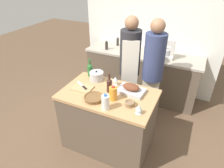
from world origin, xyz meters
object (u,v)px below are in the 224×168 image
Objects in this scene: wicker_basket at (94,98)px; stock_pot at (97,76)px; milk_jug at (105,102)px; wine_glass_left at (115,79)px; condiment_bottle_tall at (154,53)px; condiment_bottle_short at (107,46)px; person_cook_guest at (153,70)px; wine_bottle_dark at (109,85)px; condiment_bottle_extra at (118,42)px; juice_jug at (113,93)px; wine_bottle_green at (90,69)px; wine_glass_right at (139,108)px; roasting_pan at (131,89)px; cutting_board at (82,88)px; person_cook_aproned at (130,66)px; knife_chef at (82,85)px; mixing_bowl at (130,103)px; stand_mixer at (169,51)px.

stock_pot reaches higher than wicker_basket.
milk_jug is (0.41, -0.54, 0.03)m from stock_pot.
wine_glass_left is 0.63× the size of condiment_bottle_tall.
person_cook_guest reaches higher than condiment_bottle_short.
wine_bottle_dark is at bearing -125.41° from person_cook_guest.
milk_jug reaches higher than condiment_bottle_extra.
juice_jug is 0.21m from milk_jug.
wine_bottle_green is 1.06m from condiment_bottle_short.
wine_glass_right is at bearing -2.10° from wicker_basket.
condiment_bottle_short is at bearing 128.55° from roasting_pan.
wine_glass_right is at bearing -52.95° from condiment_bottle_short.
cutting_board is 1.06m from person_cook_guest.
person_cook_guest is at bearing -21.69° from person_cook_aproned.
person_cook_guest reaches higher than wine_bottle_dark.
knife_chef is (-0.38, -0.05, -0.08)m from wine_bottle_dark.
wicker_basket is 1.46× the size of condiment_bottle_short.
juice_jug reaches higher than wine_glass_left.
knife_chef is at bearing 146.66° from wicker_basket.
milk_jug is (-0.14, -0.44, 0.04)m from roasting_pan.
condiment_bottle_tall is 0.92m from condiment_bottle_short.
condiment_bottle_short is at bearing 144.01° from person_cook_guest.
cutting_board is 1.43× the size of juice_jug.
cutting_board is 2.25× the size of mixing_bowl.
stock_pot is at bearing -115.61° from condiment_bottle_tall.
cutting_board is (-0.61, -0.19, -0.04)m from roasting_pan.
cutting_board is 1.14× the size of knife_chef.
knife_chef is (-0.38, -0.24, -0.07)m from wine_glass_left.
person_cook_aproned is at bearing 95.78° from milk_jug.
wine_bottle_green reaches higher than wine_bottle_dark.
cutting_board is at bearing -119.73° from stand_mixer.
wine_glass_left reaches higher than wicker_basket.
cutting_board is 0.48m from juice_jug.
roasting_pan is 0.21× the size of person_cook_guest.
stand_mixer reaches higher than cutting_board.
wine_bottle_dark is 1.68m from condiment_bottle_extra.
condiment_bottle_short reaches higher than condiment_bottle_extra.
person_cook_aproned is 0.36m from person_cook_guest.
condiment_bottle_short is at bearing 121.93° from wine_glass_left.
roasting_pan is 0.64m from cutting_board.
wine_bottle_dark is at bearing -33.17° from stock_pot.
condiment_bottle_extra is at bearing 119.71° from roasting_pan.
knife_chef is (-0.72, 0.11, -0.01)m from mixing_bowl.
condiment_bottle_extra is (-0.81, 0.29, -0.02)m from condiment_bottle_tall.
cutting_board is at bearing 151.80° from milk_jug.
stand_mixer reaches higher than condiment_bottle_tall.
condiment_bottle_extra is (-1.05, 0.23, -0.07)m from stand_mixer.
stand_mixer is (0.35, 1.49, 0.06)m from juice_jug.
stand_mixer is at bearing 60.27° from cutting_board.
person_cook_aproned is (-0.10, 1.02, -0.02)m from milk_jug.
stock_pot is 1.16m from condiment_bottle_short.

